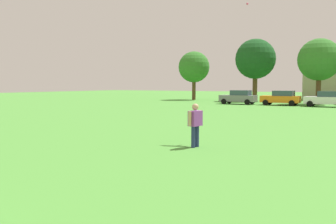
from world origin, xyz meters
The scene contains 8 objects.
ground_plane centered at (0.00, 30.00, 0.00)m, with size 160.00×160.00×0.00m, color #4C9338.
adult_bystander centered at (1.40, 12.27, 1.02)m, with size 0.41×0.80×1.71m.
parked_car_gray_0 centered at (-7.26, 42.03, 0.86)m, with size 4.30×2.02×1.68m.
parked_car_orange_1 centered at (-2.24, 42.17, 0.86)m, with size 4.30×2.02×1.68m.
parked_car_white_2 centered at (2.63, 41.71, 0.86)m, with size 4.30×2.02×1.68m.
tree_far_left centered at (-17.30, 50.19, 4.99)m, with size 4.74×4.74×7.39m.
tree_left centered at (-7.84, 50.47, 5.91)m, with size 5.62×5.62×8.75m.
tree_center_left centered at (1.04, 46.98, 5.33)m, with size 5.07×5.07×7.90m.
Camera 1 is at (7.63, -0.54, 2.49)m, focal length 39.18 mm.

